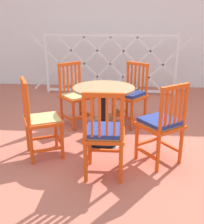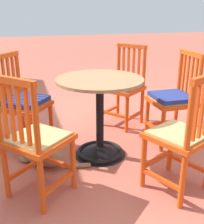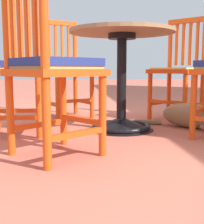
# 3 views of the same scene
# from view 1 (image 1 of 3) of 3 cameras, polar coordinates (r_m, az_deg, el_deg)

# --- Properties ---
(ground_plane) EXTENTS (24.00, 24.00, 0.00)m
(ground_plane) POSITION_cam_1_polar(r_m,az_deg,el_deg) (3.39, 1.45, -7.68)
(ground_plane) COLOR #BC604C
(building_wall_backdrop) EXTENTS (10.00, 0.20, 2.80)m
(building_wall_backdrop) POSITION_cam_1_polar(r_m,az_deg,el_deg) (6.34, 3.38, 18.07)
(building_wall_backdrop) COLOR white
(building_wall_backdrop) RESTS_ON ground_plane
(lattice_fence_panel) EXTENTS (3.26, 0.06, 1.25)m
(lattice_fence_panel) POSITION_cam_1_polar(r_m,az_deg,el_deg) (5.67, 1.74, 10.05)
(lattice_fence_panel) COLOR white
(lattice_fence_panel) RESTS_ON ground_plane
(cafe_table) EXTENTS (0.76, 0.76, 0.73)m
(cafe_table) POSITION_cam_1_polar(r_m,az_deg,el_deg) (3.46, 0.36, -1.93)
(cafe_table) COLOR black
(cafe_table) RESTS_ON ground_plane
(orange_chair_near_fence) EXTENTS (0.40, 0.40, 0.91)m
(orange_chair_near_fence) POSITION_cam_1_polar(r_m,az_deg,el_deg) (2.68, 0.48, -4.70)
(orange_chair_near_fence) COLOR #E04C14
(orange_chair_near_fence) RESTS_ON ground_plane
(orange_chair_facing_out) EXTENTS (0.56, 0.56, 0.91)m
(orange_chair_facing_out) POSITION_cam_1_polar(r_m,az_deg,el_deg) (2.98, 12.33, -2.60)
(orange_chair_facing_out) COLOR #E04C14
(orange_chair_facing_out) RESTS_ON ground_plane
(orange_chair_tucked_in) EXTENTS (0.56, 0.56, 0.91)m
(orange_chair_tucked_in) POSITION_cam_1_polar(r_m,az_deg,el_deg) (4.02, 5.99, 3.49)
(orange_chair_tucked_in) COLOR #E04C14
(orange_chair_tucked_in) RESTS_ON ground_plane
(orange_chair_at_corner) EXTENTS (0.57, 0.57, 0.91)m
(orange_chair_at_corner) POSITION_cam_1_polar(r_m,az_deg,el_deg) (4.03, -5.57, 3.33)
(orange_chair_at_corner) COLOR #E04C14
(orange_chair_at_corner) RESTS_ON ground_plane
(orange_chair_by_planter) EXTENTS (0.53, 0.53, 0.91)m
(orange_chair_by_planter) POSITION_cam_1_polar(r_m,az_deg,el_deg) (3.15, -12.78, -1.73)
(orange_chair_by_planter) COLOR #E04C14
(orange_chair_by_planter) RESTS_ON ground_plane
(tabby_cat) EXTENTS (0.47, 0.64, 0.23)m
(tabby_cat) POSITION_cam_1_polar(r_m,az_deg,el_deg) (4.05, 0.87, -1.53)
(tabby_cat) COLOR #8E704C
(tabby_cat) RESTS_ON ground_plane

